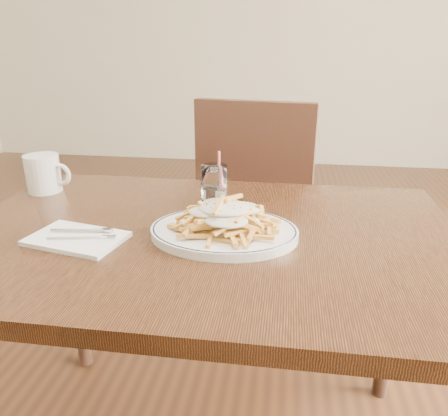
% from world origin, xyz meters
% --- Properties ---
extents(table, '(1.20, 0.80, 0.75)m').
position_xyz_m(table, '(0.00, 0.00, 0.67)').
color(table, black).
rests_on(table, ground).
extents(chair_far, '(0.52, 0.52, 0.97)m').
position_xyz_m(chair_far, '(0.08, 0.76, 0.55)').
color(chair_far, '#331A11').
rests_on(chair_far, ground).
extents(fries_plate, '(0.39, 0.35, 0.02)m').
position_xyz_m(fries_plate, '(0.05, -0.03, 0.76)').
color(fries_plate, white).
rests_on(fries_plate, table).
extents(loaded_fries, '(0.26, 0.22, 0.07)m').
position_xyz_m(loaded_fries, '(0.05, -0.03, 0.81)').
color(loaded_fries, gold).
rests_on(loaded_fries, fries_plate).
extents(napkin, '(0.23, 0.17, 0.01)m').
position_xyz_m(napkin, '(-0.28, -0.10, 0.76)').
color(napkin, white).
rests_on(napkin, table).
extents(cutlery, '(0.17, 0.08, 0.01)m').
position_xyz_m(cutlery, '(-0.28, -0.09, 0.76)').
color(cutlery, silver).
rests_on(cutlery, napkin).
extents(water_glass, '(0.07, 0.07, 0.15)m').
position_xyz_m(water_glass, '(-0.01, 0.17, 0.80)').
color(water_glass, white).
rests_on(water_glass, table).
extents(coffee_mug, '(0.14, 0.10, 0.11)m').
position_xyz_m(coffee_mug, '(-0.53, 0.22, 0.81)').
color(coffee_mug, white).
rests_on(coffee_mug, table).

